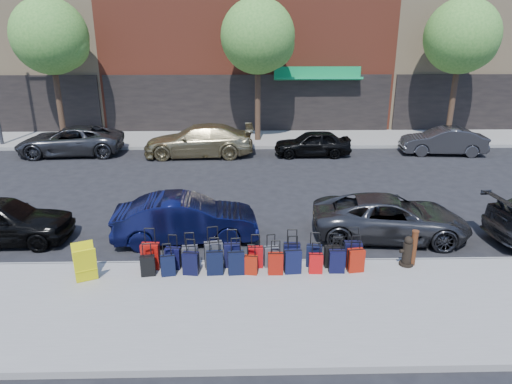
{
  "coord_description": "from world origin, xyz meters",
  "views": [
    {
      "loc": [
        -0.17,
        -15.02,
        5.75
      ],
      "look_at": [
        0.15,
        -1.5,
        0.98
      ],
      "focal_mm": 32.0,
      "sensor_mm": 36.0,
      "label": 1
    }
  ],
  "objects_px": {
    "tree_right": "(464,38)",
    "car_near_2": "(390,217)",
    "car_near_0": "(0,220)",
    "suitcase_front_5": "(256,257)",
    "tree_center": "(261,38)",
    "car_near_1": "(186,219)",
    "bollard": "(414,247)",
    "car_far_2": "(312,143)",
    "car_far_0": "(70,141)",
    "car_far_3": "(443,141)",
    "display_rack": "(85,263)",
    "tree_left": "(53,39)",
    "car_far_1": "(199,141)",
    "fire_hydrant": "(407,252)"
  },
  "relations": [
    {
      "from": "bollard",
      "to": "car_far_2",
      "type": "relative_size",
      "value": 0.26
    },
    {
      "from": "car_near_2",
      "to": "car_far_0",
      "type": "height_order",
      "value": "car_far_0"
    },
    {
      "from": "bollard",
      "to": "car_near_2",
      "type": "distance_m",
      "value": 1.99
    },
    {
      "from": "tree_right",
      "to": "car_far_2",
      "type": "xyz_separation_m",
      "value": [
        -8.06,
        -2.95,
        -4.79
      ]
    },
    {
      "from": "fire_hydrant",
      "to": "car_far_2",
      "type": "height_order",
      "value": "car_far_2"
    },
    {
      "from": "bollard",
      "to": "car_far_1",
      "type": "height_order",
      "value": "car_far_1"
    },
    {
      "from": "car_far_0",
      "to": "tree_center",
      "type": "bearing_deg",
      "value": 100.69
    },
    {
      "from": "car_far_0",
      "to": "fire_hydrant",
      "type": "bearing_deg",
      "value": 42.93
    },
    {
      "from": "car_near_0",
      "to": "display_rack",
      "type": "bearing_deg",
      "value": -128.6
    },
    {
      "from": "car_far_3",
      "to": "bollard",
      "type": "bearing_deg",
      "value": -19.96
    },
    {
      "from": "tree_right",
      "to": "car_near_0",
      "type": "relative_size",
      "value": 1.83
    },
    {
      "from": "car_far_1",
      "to": "car_far_3",
      "type": "height_order",
      "value": "car_far_1"
    },
    {
      "from": "bollard",
      "to": "car_far_0",
      "type": "relative_size",
      "value": 0.19
    },
    {
      "from": "fire_hydrant",
      "to": "car_far_2",
      "type": "xyz_separation_m",
      "value": [
        -0.8,
        11.36,
        0.11
      ]
    },
    {
      "from": "fire_hydrant",
      "to": "car_near_1",
      "type": "relative_size",
      "value": 0.19
    },
    {
      "from": "tree_left",
      "to": "tree_center",
      "type": "height_order",
      "value": "same"
    },
    {
      "from": "tree_left",
      "to": "display_rack",
      "type": "distance_m",
      "value": 16.68
    },
    {
      "from": "car_near_1",
      "to": "car_far_2",
      "type": "height_order",
      "value": "car_near_1"
    },
    {
      "from": "tree_right",
      "to": "display_rack",
      "type": "height_order",
      "value": "tree_right"
    },
    {
      "from": "tree_center",
      "to": "bollard",
      "type": "relative_size",
      "value": 7.73
    },
    {
      "from": "tree_center",
      "to": "car_near_1",
      "type": "distance_m",
      "value": 13.52
    },
    {
      "from": "car_near_2",
      "to": "car_far_2",
      "type": "xyz_separation_m",
      "value": [
        -0.96,
        9.37,
        0.0
      ]
    },
    {
      "from": "tree_right",
      "to": "bollard",
      "type": "distance_m",
      "value": 16.67
    },
    {
      "from": "suitcase_front_5",
      "to": "car_near_1",
      "type": "bearing_deg",
      "value": 134.04
    },
    {
      "from": "car_near_2",
      "to": "bollard",
      "type": "bearing_deg",
      "value": -175.04
    },
    {
      "from": "fire_hydrant",
      "to": "car_far_1",
      "type": "xyz_separation_m",
      "value": [
        -6.31,
        11.48,
        0.25
      ]
    },
    {
      "from": "tree_right",
      "to": "suitcase_front_5",
      "type": "relative_size",
      "value": 8.35
    },
    {
      "from": "display_rack",
      "to": "car_far_3",
      "type": "height_order",
      "value": "car_far_3"
    },
    {
      "from": "bollard",
      "to": "display_rack",
      "type": "bearing_deg",
      "value": -176.08
    },
    {
      "from": "tree_center",
      "to": "car_far_0",
      "type": "height_order",
      "value": "tree_center"
    },
    {
      "from": "tree_left",
      "to": "car_far_1",
      "type": "distance_m",
      "value": 9.2
    },
    {
      "from": "display_rack",
      "to": "bollard",
      "type": "bearing_deg",
      "value": -20.55
    },
    {
      "from": "display_rack",
      "to": "car_near_2",
      "type": "xyz_separation_m",
      "value": [
        8.02,
        2.54,
        0.03
      ]
    },
    {
      "from": "car_near_1",
      "to": "car_far_1",
      "type": "bearing_deg",
      "value": -1.78
    },
    {
      "from": "tree_center",
      "to": "car_far_1",
      "type": "bearing_deg",
      "value": -137.41
    },
    {
      "from": "tree_center",
      "to": "car_far_3",
      "type": "bearing_deg",
      "value": -17.38
    },
    {
      "from": "suitcase_front_5",
      "to": "fire_hydrant",
      "type": "relative_size",
      "value": 1.1
    },
    {
      "from": "car_far_2",
      "to": "tree_left",
      "type": "bearing_deg",
      "value": -103.18
    },
    {
      "from": "tree_right",
      "to": "car_near_2",
      "type": "height_order",
      "value": "tree_right"
    },
    {
      "from": "display_rack",
      "to": "car_far_0",
      "type": "xyz_separation_m",
      "value": [
        -4.77,
        12.41,
        0.11
      ]
    },
    {
      "from": "tree_left",
      "to": "car_far_3",
      "type": "relative_size",
      "value": 1.81
    },
    {
      "from": "car_near_0",
      "to": "car_far_3",
      "type": "distance_m",
      "value": 19.29
    },
    {
      "from": "car_near_0",
      "to": "car_far_3",
      "type": "bearing_deg",
      "value": -61.22
    },
    {
      "from": "fire_hydrant",
      "to": "car_near_0",
      "type": "bearing_deg",
      "value": 164.86
    },
    {
      "from": "car_near_0",
      "to": "car_far_0",
      "type": "bearing_deg",
      "value": 7.89
    },
    {
      "from": "car_near_1",
      "to": "car_far_0",
      "type": "xyz_separation_m",
      "value": [
        -6.86,
        9.97,
        0.03
      ]
    },
    {
      "from": "tree_left",
      "to": "car_far_0",
      "type": "height_order",
      "value": "tree_left"
    },
    {
      "from": "car_far_1",
      "to": "car_far_0",
      "type": "bearing_deg",
      "value": -94.78
    },
    {
      "from": "suitcase_front_5",
      "to": "car_far_2",
      "type": "distance_m",
      "value": 11.77
    },
    {
      "from": "display_rack",
      "to": "car_near_2",
      "type": "bearing_deg",
      "value": -6.93
    }
  ]
}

